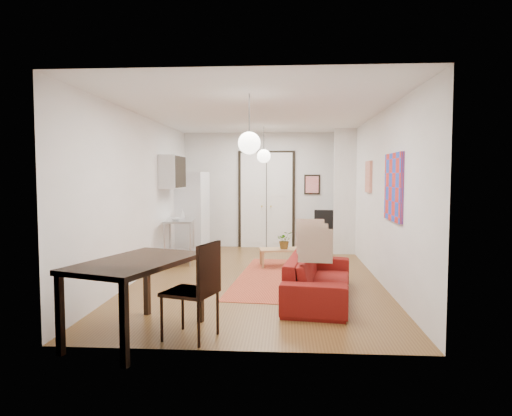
# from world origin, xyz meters

# --- Properties ---
(floor) EXTENTS (7.00, 7.00, 0.00)m
(floor) POSITION_xyz_m (0.00, 0.00, 0.00)
(floor) COLOR brown
(floor) RESTS_ON ground
(ceiling) EXTENTS (4.20, 7.00, 0.02)m
(ceiling) POSITION_xyz_m (0.00, 0.00, 2.90)
(ceiling) COLOR silver
(ceiling) RESTS_ON wall_back
(wall_back) EXTENTS (4.20, 0.02, 2.90)m
(wall_back) POSITION_xyz_m (0.00, 3.50, 1.45)
(wall_back) COLOR white
(wall_back) RESTS_ON floor
(wall_front) EXTENTS (4.20, 0.02, 2.90)m
(wall_front) POSITION_xyz_m (0.00, -3.50, 1.45)
(wall_front) COLOR white
(wall_front) RESTS_ON floor
(wall_left) EXTENTS (0.02, 7.00, 2.90)m
(wall_left) POSITION_xyz_m (-2.10, 0.00, 1.45)
(wall_left) COLOR white
(wall_left) RESTS_ON floor
(wall_right) EXTENTS (0.02, 7.00, 2.90)m
(wall_right) POSITION_xyz_m (2.10, 0.00, 1.45)
(wall_right) COLOR white
(wall_right) RESTS_ON floor
(double_doors) EXTENTS (1.44, 0.06, 2.50)m
(double_doors) POSITION_xyz_m (0.00, 3.46, 1.20)
(double_doors) COLOR white
(double_doors) RESTS_ON wall_back
(stub_partition) EXTENTS (0.50, 0.10, 2.90)m
(stub_partition) POSITION_xyz_m (1.85, 2.55, 1.45)
(stub_partition) COLOR white
(stub_partition) RESTS_ON floor
(wall_cabinet) EXTENTS (0.35, 1.00, 0.70)m
(wall_cabinet) POSITION_xyz_m (-1.92, 1.50, 1.90)
(wall_cabinet) COLOR silver
(wall_cabinet) RESTS_ON wall_left
(painting_popart) EXTENTS (0.05, 1.00, 1.00)m
(painting_popart) POSITION_xyz_m (2.08, -1.25, 1.65)
(painting_popart) COLOR red
(painting_popart) RESTS_ON wall_right
(painting_abstract) EXTENTS (0.05, 0.50, 0.60)m
(painting_abstract) POSITION_xyz_m (2.08, 0.80, 1.80)
(painting_abstract) COLOR beige
(painting_abstract) RESTS_ON wall_right
(poster_back) EXTENTS (0.40, 0.03, 0.50)m
(poster_back) POSITION_xyz_m (1.15, 3.47, 1.60)
(poster_back) COLOR red
(poster_back) RESTS_ON wall_back
(print_left) EXTENTS (0.03, 0.44, 0.54)m
(print_left) POSITION_xyz_m (-2.07, 2.00, 1.95)
(print_left) COLOR #9C6441
(print_left) RESTS_ON wall_left
(pendant_back) EXTENTS (0.30, 0.30, 0.80)m
(pendant_back) POSITION_xyz_m (0.00, 2.00, 2.25)
(pendant_back) COLOR white
(pendant_back) RESTS_ON ceiling
(pendant_front) EXTENTS (0.30, 0.30, 0.80)m
(pendant_front) POSITION_xyz_m (0.00, -2.00, 2.25)
(pendant_front) COLOR white
(pendant_front) RESTS_ON ceiling
(kilim_rug) EXTENTS (1.59, 3.56, 0.01)m
(kilim_rug) POSITION_xyz_m (0.30, -0.02, 0.00)
(kilim_rug) COLOR #BD512F
(kilim_rug) RESTS_ON floor
(sofa) EXTENTS (2.30, 1.16, 0.64)m
(sofa) POSITION_xyz_m (0.98, -1.43, 0.32)
(sofa) COLOR maroon
(sofa) RESTS_ON floor
(coffee_table) EXTENTS (0.87, 0.58, 0.36)m
(coffee_table) POSITION_xyz_m (0.37, 0.99, 0.31)
(coffee_table) COLOR tan
(coffee_table) RESTS_ON floor
(potted_plant) EXTENTS (0.32, 0.36, 0.35)m
(potted_plant) POSITION_xyz_m (0.47, 0.99, 0.53)
(potted_plant) COLOR #2C5F2A
(potted_plant) RESTS_ON coffee_table
(kitchen_counter) EXTENTS (0.75, 1.25, 0.90)m
(kitchen_counter) POSITION_xyz_m (-1.75, 1.37, 0.58)
(kitchen_counter) COLOR silver
(kitchen_counter) RESTS_ON floor
(bowl) EXTENTS (0.24, 0.24, 0.05)m
(bowl) POSITION_xyz_m (-1.75, 1.07, 0.93)
(bowl) COLOR silver
(bowl) RESTS_ON kitchen_counter
(soap_bottle) EXTENTS (0.10, 0.10, 0.19)m
(soap_bottle) POSITION_xyz_m (-1.75, 1.62, 1.00)
(soap_bottle) COLOR teal
(soap_bottle) RESTS_ON kitchen_counter
(fridge) EXTENTS (0.76, 0.76, 1.91)m
(fridge) POSITION_xyz_m (-1.74, 2.62, 0.95)
(fridge) COLOR silver
(fridge) RESTS_ON floor
(dining_table) EXTENTS (1.36, 1.79, 0.88)m
(dining_table) POSITION_xyz_m (-1.17, -3.15, 0.78)
(dining_table) COLOR black
(dining_table) RESTS_ON floor
(dining_chair_near) EXTENTS (0.65, 0.80, 1.08)m
(dining_chair_near) POSITION_xyz_m (-0.57, -3.04, 0.63)
(dining_chair_near) COLOR #341E10
(dining_chair_near) RESTS_ON floor
(dining_chair_far) EXTENTS (0.65, 0.80, 1.08)m
(dining_chair_far) POSITION_xyz_m (-0.57, -3.04, 0.63)
(dining_chair_far) COLOR #341E10
(dining_chair_far) RESTS_ON floor
(black_side_chair) EXTENTS (0.50, 0.51, 1.00)m
(black_side_chair) POSITION_xyz_m (1.43, 3.25, 0.59)
(black_side_chair) COLOR black
(black_side_chair) RESTS_ON floor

